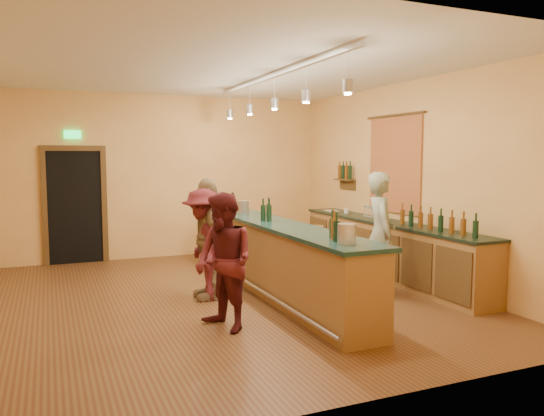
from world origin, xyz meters
name	(u,v)px	position (x,y,z in m)	size (l,w,h in m)	color
floor	(218,299)	(0.00, 0.00, 0.00)	(7.00, 7.00, 0.00)	#562918
ceiling	(216,67)	(0.00, 0.00, 3.20)	(6.50, 7.00, 0.02)	silver
wall_back	(165,177)	(0.00, 3.50, 1.60)	(6.50, 0.02, 3.20)	tan
wall_front	(350,207)	(0.00, -3.50, 1.60)	(6.50, 0.02, 3.20)	tan
wall_right	(410,181)	(3.25, 0.00, 1.60)	(0.02, 7.00, 3.20)	tan
doorway	(75,203)	(-1.70, 3.47, 1.13)	(1.15, 0.09, 2.48)	black
tapestry	(394,165)	(3.23, 0.40, 1.85)	(0.03, 1.40, 1.60)	maroon
bottle_shelf	(345,174)	(3.17, 1.90, 1.67)	(0.17, 0.55, 0.54)	#4B3216
back_counter	(387,248)	(2.97, 0.18, 0.49)	(0.60, 4.55, 1.27)	olive
tasting_bar	(274,252)	(0.86, 0.00, 0.61)	(0.73, 5.10, 1.38)	olive
pendant_track	(275,87)	(0.86, 0.00, 2.98)	(0.11, 4.60, 0.50)	silver
bartender	(380,234)	(2.22, -0.69, 0.89)	(0.65, 0.43, 1.78)	gray
customer_a	(224,262)	(-0.33, -1.32, 0.80)	(0.77, 0.60, 1.59)	#59191E
customer_b	(208,239)	(-0.11, 0.09, 0.85)	(1.00, 0.41, 1.70)	#997A51
customer_c	(204,244)	(-0.19, 0.03, 0.78)	(1.01, 0.58, 1.56)	#59191E
bar_stool	(315,233)	(2.44, 1.76, 0.55)	(0.34, 0.34, 0.70)	#B0814F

